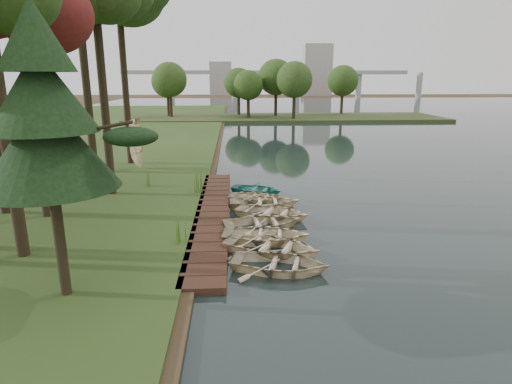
{
  "coord_description": "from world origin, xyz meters",
  "views": [
    {
      "loc": [
        -0.51,
        -20.15,
        6.69
      ],
      "look_at": [
        0.57,
        0.44,
        1.12
      ],
      "focal_mm": 30.0,
      "sensor_mm": 36.0,
      "label": 1
    }
  ],
  "objects_px": {
    "rowboat_0": "(280,261)",
    "rowboat_1": "(271,245)",
    "boardwalk": "(213,214)",
    "rowboat_2": "(266,233)",
    "stored_rowboat": "(139,163)",
    "pine_tree": "(44,116)"
  },
  "relations": [
    {
      "from": "rowboat_0",
      "to": "pine_tree",
      "type": "xyz_separation_m",
      "value": [
        -6.72,
        -1.73,
        5.24
      ]
    },
    {
      "from": "rowboat_2",
      "to": "pine_tree",
      "type": "xyz_separation_m",
      "value": [
        -6.43,
        -4.48,
        5.23
      ]
    },
    {
      "from": "stored_rowboat",
      "to": "rowboat_0",
      "type": "bearing_deg",
      "value": -146.71
    },
    {
      "from": "rowboat_0",
      "to": "stored_rowboat",
      "type": "xyz_separation_m",
      "value": [
        -8.39,
        16.79,
        0.26
      ]
    },
    {
      "from": "boardwalk",
      "to": "rowboat_2",
      "type": "xyz_separation_m",
      "value": [
        2.35,
        -3.59,
        0.28
      ]
    },
    {
      "from": "rowboat_0",
      "to": "rowboat_1",
      "type": "height_order",
      "value": "rowboat_1"
    },
    {
      "from": "rowboat_1",
      "to": "rowboat_2",
      "type": "height_order",
      "value": "rowboat_1"
    },
    {
      "from": "pine_tree",
      "to": "boardwalk",
      "type": "bearing_deg",
      "value": 63.2
    },
    {
      "from": "rowboat_0",
      "to": "rowboat_1",
      "type": "bearing_deg",
      "value": 20.95
    },
    {
      "from": "rowboat_0",
      "to": "stored_rowboat",
      "type": "height_order",
      "value": "stored_rowboat"
    },
    {
      "from": "rowboat_2",
      "to": "rowboat_0",
      "type": "bearing_deg",
      "value": -167.55
    },
    {
      "from": "stored_rowboat",
      "to": "pine_tree",
      "type": "height_order",
      "value": "pine_tree"
    },
    {
      "from": "rowboat_0",
      "to": "rowboat_1",
      "type": "relative_size",
      "value": 0.93
    },
    {
      "from": "boardwalk",
      "to": "rowboat_2",
      "type": "height_order",
      "value": "rowboat_2"
    },
    {
      "from": "rowboat_2",
      "to": "stored_rowboat",
      "type": "height_order",
      "value": "stored_rowboat"
    },
    {
      "from": "boardwalk",
      "to": "rowboat_0",
      "type": "height_order",
      "value": "rowboat_0"
    },
    {
      "from": "boardwalk",
      "to": "rowboat_1",
      "type": "xyz_separation_m",
      "value": [
        2.48,
        -4.85,
        0.29
      ]
    },
    {
      "from": "rowboat_0",
      "to": "rowboat_1",
      "type": "distance_m",
      "value": 1.5
    },
    {
      "from": "boardwalk",
      "to": "pine_tree",
      "type": "distance_m",
      "value": 10.59
    },
    {
      "from": "rowboat_1",
      "to": "rowboat_2",
      "type": "bearing_deg",
      "value": 28.45
    },
    {
      "from": "boardwalk",
      "to": "rowboat_1",
      "type": "bearing_deg",
      "value": -62.9
    },
    {
      "from": "rowboat_2",
      "to": "boardwalk",
      "type": "bearing_deg",
      "value": 39.61
    }
  ]
}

